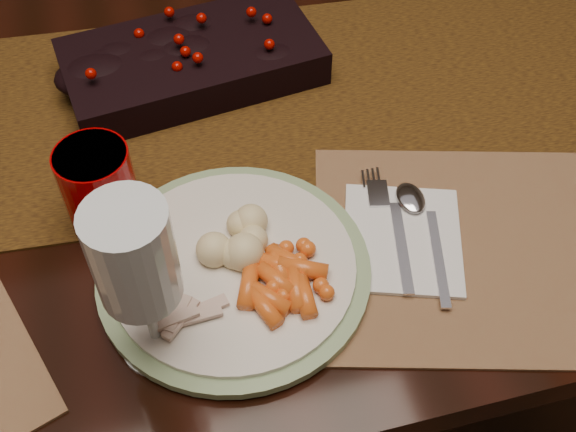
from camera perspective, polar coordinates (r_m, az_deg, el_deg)
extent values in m
plane|color=black|center=(1.58, -3.79, -11.33)|extent=(5.00, 5.00, 0.00)
cube|color=black|center=(1.26, -4.67, -3.31)|extent=(1.80, 1.00, 0.75)
cube|color=#41250C|center=(0.96, -2.76, 9.06)|extent=(1.91, 0.52, 0.00)
cube|color=brown|center=(0.83, 16.32, -2.50)|extent=(0.47, 0.39, 0.00)
cylinder|color=silver|center=(0.77, -4.30, -4.18)|extent=(0.29, 0.29, 0.02)
cube|color=white|center=(0.81, 9.03, -1.78)|extent=(0.17, 0.18, 0.01)
cylinder|color=#880102|center=(0.80, -14.64, 2.02)|extent=(0.10, 0.10, 0.11)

